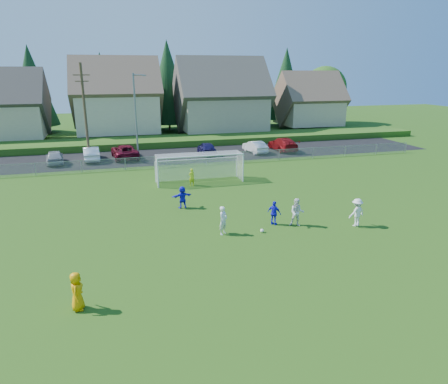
{
  "coord_description": "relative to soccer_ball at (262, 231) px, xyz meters",
  "views": [
    {
      "loc": [
        -6.88,
        -16.74,
        9.25
      ],
      "look_at": [
        0.0,
        8.0,
        1.4
      ],
      "focal_mm": 32.0,
      "sensor_mm": 36.0,
      "label": 1
    }
  ],
  "objects": [
    {
      "name": "car_a",
      "position": [
        -14.1,
        22.88,
        0.6
      ],
      "size": [
        2.23,
        4.35,
        1.42
      ],
      "primitive_type": "imported",
      "rotation": [
        0.0,
        0.0,
        3.28
      ],
      "color": "#989B9F",
      "rests_on": "ground"
    },
    {
      "name": "referee",
      "position": [
        -9.98,
        -5.5,
        0.7
      ],
      "size": [
        0.59,
        0.84,
        1.63
      ],
      "primitive_type": "imported",
      "rotation": [
        0.0,
        0.0,
        1.47
      ],
      "color": "orange",
      "rests_on": "ground"
    },
    {
      "name": "soccer_goal",
      "position": [
        -1.2,
        12.18,
        1.52
      ],
      "size": [
        7.42,
        1.9,
        2.5
      ],
      "color": "white",
      "rests_on": "ground"
    },
    {
      "name": "car_c",
      "position": [
        -7.04,
        23.7,
        0.64
      ],
      "size": [
        3.04,
        5.64,
        1.5
      ],
      "primitive_type": "imported",
      "rotation": [
        0.0,
        0.0,
        3.25
      ],
      "color": "maroon",
      "rests_on": "ground"
    },
    {
      "name": "car_g",
      "position": [
        11.4,
        23.11,
        0.67
      ],
      "size": [
        2.2,
        5.37,
        1.56
      ],
      "primitive_type": "imported",
      "rotation": [
        0.0,
        0.0,
        3.14
      ],
      "color": "maroon",
      "rests_on": "ground"
    },
    {
      "name": "player_blue_b",
      "position": [
        -3.79,
        5.69,
        0.67
      ],
      "size": [
        1.51,
        0.72,
        1.56
      ],
      "primitive_type": "imported",
      "rotation": [
        0.0,
        0.0,
        3.32
      ],
      "color": "#1916D3",
      "rests_on": "ground"
    },
    {
      "name": "goalkeeper",
      "position": [
        -2.08,
        11.04,
        0.62
      ],
      "size": [
        0.61,
        0.48,
        1.46
      ],
      "primitive_type": "imported",
      "rotation": [
        0.0,
        0.0,
        3.41
      ],
      "color": "#D7E91B",
      "rests_on": "ground"
    },
    {
      "name": "tree_row",
      "position": [
        -0.16,
        44.87,
        6.8
      ],
      "size": [
        65.98,
        12.36,
        13.8
      ],
      "color": "#382616",
      "rests_on": "ground"
    },
    {
      "name": "houses_row",
      "position": [
        0.77,
        38.59,
        7.22
      ],
      "size": [
        53.9,
        11.45,
        13.27
      ],
      "color": "tan",
      "rests_on": "ground"
    },
    {
      "name": "car_e",
      "position": [
        2.1,
        23.43,
        0.6
      ],
      "size": [
        1.76,
        4.18,
        1.41
      ],
      "primitive_type": "imported",
      "rotation": [
        0.0,
        0.0,
        3.12
      ],
      "color": "#171447",
      "rests_on": "ground"
    },
    {
      "name": "player_blue_a",
      "position": [
        1.16,
        0.99,
        0.65
      ],
      "size": [
        0.88,
        0.91,
        1.52
      ],
      "primitive_type": "imported",
      "rotation": [
        0.0,
        0.0,
        2.33
      ],
      "color": "#1916D3",
      "rests_on": "ground"
    },
    {
      "name": "grass_embankment",
      "position": [
        -1.2,
        31.13,
        0.29
      ],
      "size": [
        70.0,
        6.0,
        0.8
      ],
      "primitive_type": "cube",
      "color": "#1E420F",
      "rests_on": "ground"
    },
    {
      "name": "chainlink_fence",
      "position": [
        -1.2,
        18.13,
        0.52
      ],
      "size": [
        52.06,
        0.06,
        1.2
      ],
      "color": "gray",
      "rests_on": "ground"
    },
    {
      "name": "player_white_a",
      "position": [
        -2.29,
        0.4,
        0.74
      ],
      "size": [
        0.74,
        0.72,
        1.71
      ],
      "primitive_type": "imported",
      "rotation": [
        0.0,
        0.0,
        0.74
      ],
      "color": "silver",
      "rests_on": "ground"
    },
    {
      "name": "player_white_c",
      "position": [
        5.97,
        -0.57,
        0.77
      ],
      "size": [
        1.25,
        0.89,
        1.76
      ],
      "primitive_type": "imported",
      "rotation": [
        0.0,
        0.0,
        3.36
      ],
      "color": "silver",
      "rests_on": "ground"
    },
    {
      "name": "soccer_ball",
      "position": [
        0.0,
        0.0,
        0.0
      ],
      "size": [
        0.22,
        0.22,
        0.22
      ],
      "primitive_type": "sphere",
      "color": "white",
      "rests_on": "ground"
    },
    {
      "name": "player_white_b",
      "position": [
        2.42,
        0.41,
        0.77
      ],
      "size": [
        1.05,
        0.95,
        1.77
      ],
      "primitive_type": "imported",
      "rotation": [
        0.0,
        0.0,
        -0.4
      ],
      "color": "silver",
      "rests_on": "ground"
    },
    {
      "name": "utility_pole",
      "position": [
        -10.7,
        23.13,
        5.04
      ],
      "size": [
        1.6,
        0.26,
        10.0
      ],
      "color": "#473321",
      "rests_on": "ground"
    },
    {
      "name": "asphalt_lot",
      "position": [
        -1.2,
        23.63,
        -0.1
      ],
      "size": [
        60.0,
        60.0,
        0.0
      ],
      "primitive_type": "plane",
      "color": "black",
      "rests_on": "ground"
    },
    {
      "name": "car_b",
      "position": [
        -10.52,
        23.47,
        0.63
      ],
      "size": [
        1.91,
        4.6,
        1.48
      ],
      "primitive_type": "imported",
      "rotation": [
        0.0,
        0.0,
        3.22
      ],
      "color": "white",
      "rests_on": "ground"
    },
    {
      "name": "ground",
      "position": [
        -1.2,
        -3.87,
        -0.11
      ],
      "size": [
        160.0,
        160.0,
        0.0
      ],
      "primitive_type": "plane",
      "color": "#193D0C",
      "rests_on": "ground"
    },
    {
      "name": "streetlight",
      "position": [
        -5.65,
        22.13,
        4.73
      ],
      "size": [
        1.38,
        0.18,
        9.0
      ],
      "color": "slate",
      "rests_on": "ground"
    },
    {
      "name": "car_f",
      "position": [
        7.76,
        22.84,
        0.58
      ],
      "size": [
        1.87,
        4.3,
        1.38
      ],
      "primitive_type": "imported",
      "rotation": [
        0.0,
        0.0,
        3.24
      ],
      "color": "silver",
      "rests_on": "ground"
    }
  ]
}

